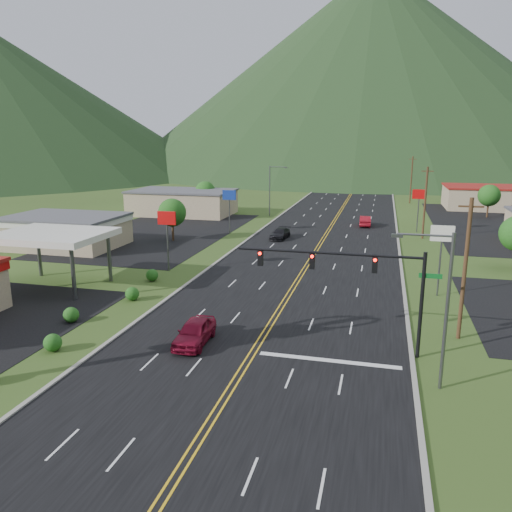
% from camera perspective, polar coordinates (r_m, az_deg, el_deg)
% --- Properties ---
extents(ground, '(500.00, 500.00, 0.00)m').
position_cam_1_polar(ground, '(23.73, -8.27, -22.59)').
color(ground, '#2F4418').
rests_on(ground, ground).
extents(road, '(20.00, 460.00, 0.04)m').
position_cam_1_polar(road, '(23.73, -8.27, -22.59)').
color(road, black).
rests_on(road, ground).
extents(curb_east, '(0.30, 460.00, 0.14)m').
position_cam_1_polar(curb_east, '(22.56, 19.16, -25.44)').
color(curb_east, gray).
rests_on(curb_east, ground).
extents(traffic_signal, '(13.10, 0.43, 7.00)m').
position_cam_1_polar(traffic_signal, '(32.77, 11.59, -2.02)').
color(traffic_signal, black).
rests_on(traffic_signal, ground).
extents(streetlight_east, '(3.28, 0.25, 9.00)m').
position_cam_1_polar(streetlight_east, '(29.16, 20.44, -4.85)').
color(streetlight_east, '#59595E').
rests_on(streetlight_east, ground).
extents(streetlight_west, '(3.28, 0.25, 9.00)m').
position_cam_1_polar(streetlight_west, '(90.16, 1.78, 7.85)').
color(streetlight_west, '#59595E').
rests_on(streetlight_west, ground).
extents(gas_canopy, '(10.00, 8.00, 5.30)m').
position_cam_1_polar(gas_canopy, '(50.34, -22.26, 2.07)').
color(gas_canopy, white).
rests_on(gas_canopy, ground).
extents(building_west_mid, '(14.40, 10.40, 4.10)m').
position_cam_1_polar(building_west_mid, '(69.33, -20.99, 2.85)').
color(building_west_mid, tan).
rests_on(building_west_mid, ground).
extents(building_west_far, '(18.40, 11.40, 4.50)m').
position_cam_1_polar(building_west_far, '(93.50, -8.38, 6.11)').
color(building_west_far, tan).
rests_on(building_west_far, ground).
extents(building_east_far, '(16.40, 12.40, 4.50)m').
position_cam_1_polar(building_east_far, '(110.12, 24.93, 6.10)').
color(building_east_far, tan).
rests_on(building_east_far, ground).
extents(pole_sign_west_a, '(2.00, 0.18, 6.40)m').
position_cam_1_polar(pole_sign_west_a, '(53.08, -10.15, 3.60)').
color(pole_sign_west_a, '#59595E').
rests_on(pole_sign_west_a, ground).
extents(pole_sign_west_b, '(2.00, 0.18, 6.40)m').
position_cam_1_polar(pole_sign_west_b, '(73.46, -3.07, 6.47)').
color(pole_sign_west_b, '#59595E').
rests_on(pole_sign_west_b, ground).
extents(pole_sign_east_a, '(2.00, 0.18, 6.40)m').
position_cam_1_polar(pole_sign_east_a, '(46.76, 20.47, 1.65)').
color(pole_sign_east_a, '#59595E').
rests_on(pole_sign_east_a, ground).
extents(pole_sign_east_b, '(2.00, 0.18, 6.40)m').
position_cam_1_polar(pole_sign_east_b, '(78.29, 18.14, 6.26)').
color(pole_sign_east_b, '#59595E').
rests_on(pole_sign_east_b, ground).
extents(tree_west_a, '(3.84, 3.84, 5.82)m').
position_cam_1_polar(tree_west_a, '(69.20, -9.56, 4.90)').
color(tree_west_a, '#382314').
rests_on(tree_west_a, ground).
extents(tree_west_b, '(3.84, 3.84, 5.82)m').
position_cam_1_polar(tree_west_b, '(95.93, -5.82, 7.35)').
color(tree_west_b, '#382314').
rests_on(tree_west_b, ground).
extents(tree_east_b, '(3.84, 3.84, 5.82)m').
position_cam_1_polar(tree_east_b, '(97.86, 25.10, 6.28)').
color(tree_east_b, '#382314').
rests_on(tree_east_b, ground).
extents(utility_pole_a, '(1.60, 0.28, 10.00)m').
position_cam_1_polar(utility_pole_a, '(37.13, 22.77, -1.32)').
color(utility_pole_a, '#382314').
rests_on(utility_pole_a, ground).
extents(utility_pole_b, '(1.60, 0.28, 10.00)m').
position_cam_1_polar(utility_pole_b, '(73.37, 18.76, 5.83)').
color(utility_pole_b, '#382314').
rests_on(utility_pole_b, ground).
extents(utility_pole_c, '(1.60, 0.28, 10.00)m').
position_cam_1_polar(utility_pole_c, '(113.10, 17.33, 8.36)').
color(utility_pole_c, '#382314').
rests_on(utility_pole_c, ground).
extents(utility_pole_d, '(1.60, 0.28, 10.00)m').
position_cam_1_polar(utility_pole_d, '(152.98, 16.63, 9.57)').
color(utility_pole_d, '#382314').
rests_on(utility_pole_d, ground).
extents(mountain_n, '(220.00, 220.00, 85.00)m').
position_cam_1_polar(mountain_n, '(239.46, 13.10, 19.93)').
color(mountain_n, black).
rests_on(mountain_n, ground).
extents(car_red_near, '(2.15, 5.00, 1.68)m').
position_cam_1_polar(car_red_near, '(34.90, -7.03, -8.66)').
color(car_red_near, maroon).
rests_on(car_red_near, ground).
extents(car_dark_mid, '(2.45, 5.07, 1.42)m').
position_cam_1_polar(car_dark_mid, '(70.00, 2.78, 2.53)').
color(car_dark_mid, black).
rests_on(car_dark_mid, ground).
extents(car_red_far, '(1.85, 5.00, 1.64)m').
position_cam_1_polar(car_red_far, '(82.00, 12.39, 3.91)').
color(car_red_far, maroon).
rests_on(car_red_far, ground).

